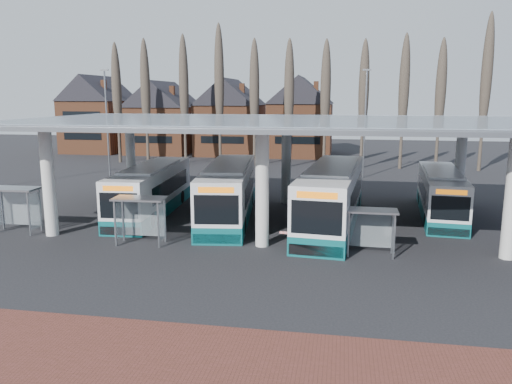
% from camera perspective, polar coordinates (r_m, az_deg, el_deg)
% --- Properties ---
extents(ground, '(140.00, 140.00, 0.00)m').
position_cam_1_polar(ground, '(23.97, -0.27, -7.88)').
color(ground, black).
rests_on(ground, ground).
extents(station_canopy, '(32.00, 16.00, 6.34)m').
position_cam_1_polar(station_canopy, '(30.66, 2.37, 7.09)').
color(station_canopy, silver).
rests_on(station_canopy, ground).
extents(poplar_row, '(45.10, 1.10, 14.50)m').
position_cam_1_polar(poplar_row, '(55.49, 5.86, 11.95)').
color(poplar_row, '#473D33').
rests_on(poplar_row, ground).
extents(townhouse_row, '(36.80, 10.30, 12.25)m').
position_cam_1_polar(townhouse_row, '(69.23, -6.80, 9.36)').
color(townhouse_row, brown).
rests_on(townhouse_row, ground).
extents(lamp_post_a, '(0.80, 0.16, 10.17)m').
position_cam_1_polar(lamp_post_a, '(49.55, -16.66, 7.70)').
color(lamp_post_a, slate).
rests_on(lamp_post_a, ground).
extents(lamp_post_b, '(0.80, 0.16, 10.17)m').
position_cam_1_polar(lamp_post_b, '(48.43, 12.34, 7.84)').
color(lamp_post_b, slate).
rests_on(lamp_post_b, ground).
extents(bus_0, '(3.27, 11.74, 3.22)m').
position_cam_1_polar(bus_0, '(33.93, -11.84, 0.15)').
color(bus_0, silver).
rests_on(bus_0, ground).
extents(bus_1, '(4.20, 12.78, 3.49)m').
position_cam_1_polar(bus_1, '(32.11, -3.11, -0.01)').
color(bus_1, silver).
rests_on(bus_1, ground).
extents(bus_2, '(3.98, 13.35, 3.65)m').
position_cam_1_polar(bus_2, '(30.42, 8.70, -0.59)').
color(bus_2, silver).
rests_on(bus_2, ground).
extents(bus_3, '(3.27, 11.02, 3.02)m').
position_cam_1_polar(bus_3, '(34.72, 20.34, -0.23)').
color(bus_3, silver).
rests_on(bus_3, ground).
extents(shelter_0, '(2.84, 1.47, 2.61)m').
position_cam_1_polar(shelter_0, '(31.68, -25.77, -0.78)').
color(shelter_0, gray).
rests_on(shelter_0, ground).
extents(shelter_1, '(2.76, 1.47, 2.51)m').
position_cam_1_polar(shelter_1, '(26.98, -13.04, -1.99)').
color(shelter_1, gray).
rests_on(shelter_1, ground).
extents(shelter_2, '(2.49, 1.27, 2.30)m').
position_cam_1_polar(shelter_2, '(25.10, 13.03, -3.32)').
color(shelter_2, gray).
rests_on(shelter_2, ground).
extents(barrier, '(2.11, 0.70, 1.06)m').
position_cam_1_polar(barrier, '(25.35, 5.07, -4.93)').
color(barrier, black).
rests_on(barrier, ground).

